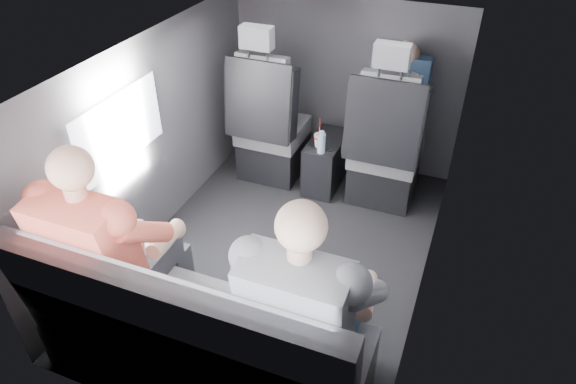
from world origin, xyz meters
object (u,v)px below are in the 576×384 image
at_px(laptop_white, 128,238).
at_px(passenger_rear_left, 112,252).
at_px(soda_cup, 319,140).
at_px(front_seat_right, 385,154).
at_px(water_bottle, 321,143).
at_px(passenger_rear_right, 308,310).
at_px(center_console, 326,162).
at_px(laptop_black, 329,291).
at_px(front_seat_left, 270,131).
at_px(rear_bench, 199,343).
at_px(passenger_front_right, 400,96).

bearing_deg(laptop_white, passenger_rear_left, -86.18).
bearing_deg(soda_cup, front_seat_right, 10.69).
xyz_separation_m(water_bottle, passenger_rear_right, (0.49, -1.66, 0.17)).
relative_size(center_console, laptop_black, 1.40).
xyz_separation_m(front_seat_left, passenger_rear_right, (0.96, -1.81, 0.25)).
bearing_deg(passenger_rear_right, passenger_rear_left, -180.00).
bearing_deg(rear_bench, passenger_rear_right, 10.53).
xyz_separation_m(front_seat_left, soda_cup, (0.43, -0.09, 0.06)).
bearing_deg(center_console, front_seat_right, -5.07).
bearing_deg(soda_cup, water_bottle, -59.04).
distance_m(front_seat_left, passenger_front_right, 1.01).
bearing_deg(front_seat_right, passenger_front_right, 85.98).
bearing_deg(passenger_rear_left, center_console, 75.20).
relative_size(rear_bench, passenger_front_right, 2.26).
distance_m(rear_bench, soda_cup, 1.82).
bearing_deg(soda_cup, passenger_rear_right, -72.91).
bearing_deg(front_seat_left, passenger_rear_right, -62.07).
xyz_separation_m(center_console, laptop_white, (-0.50, -1.72, 0.43)).
relative_size(center_console, laptop_white, 1.39).
height_order(front_seat_right, laptop_black, front_seat_right).
relative_size(water_bottle, passenger_rear_left, 0.13).
xyz_separation_m(laptop_black, passenger_rear_left, (-1.04, -0.16, 0.02)).
xyz_separation_m(passenger_rear_right, passenger_front_right, (-0.04, 2.07, 0.09)).
bearing_deg(center_console, front_seat_left, -174.93).
bearing_deg(passenger_rear_left, passenger_rear_right, 0.00).
xyz_separation_m(center_console, laptop_black, (0.55, -1.69, 0.43)).
distance_m(front_seat_left, front_seat_right, 0.90).
xyz_separation_m(soda_cup, passenger_front_right, (0.49, 0.35, 0.28)).
height_order(water_bottle, passenger_rear_right, passenger_rear_right).
relative_size(rear_bench, laptop_white, 4.64).
bearing_deg(soda_cup, rear_bench, -89.35).
relative_size(water_bottle, passenger_rear_right, 0.14).
distance_m(water_bottle, passenger_rear_left, 1.74).
xyz_separation_m(passenger_rear_left, passenger_front_right, (0.96, 2.07, 0.09)).
xyz_separation_m(rear_bench, passenger_rear_right, (0.51, 0.09, 0.34)).
bearing_deg(laptop_black, front_seat_left, 121.28).
bearing_deg(laptop_black, passenger_front_right, 92.56).
distance_m(laptop_black, passenger_front_right, 1.92).
bearing_deg(water_bottle, passenger_rear_right, -73.50).
bearing_deg(front_seat_left, front_seat_right, 0.00).
xyz_separation_m(center_console, passenger_rear_left, (-0.49, -1.85, 0.45)).
distance_m(center_console, water_bottle, 0.34).
bearing_deg(front_seat_left, water_bottle, -18.04).
distance_m(laptop_white, passenger_front_right, 2.17).
relative_size(front_seat_left, center_console, 2.64).
bearing_deg(center_console, rear_bench, -90.00).
relative_size(laptop_black, passenger_rear_right, 0.27).
bearing_deg(passenger_rear_left, front_seat_right, 62.57).
bearing_deg(soda_cup, laptop_black, -69.84).
bearing_deg(passenger_rear_right, front_seat_right, 91.84).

